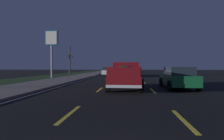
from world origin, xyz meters
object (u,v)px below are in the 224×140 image
at_px(bare_tree_far, 70,60).
at_px(pickup_truck, 126,75).
at_px(sedan_white, 108,71).
at_px(sedan_green, 178,78).
at_px(gas_price_sign, 52,42).
at_px(sedan_silver, 127,72).

bearing_deg(bare_tree_far, pickup_truck, -154.11).
distance_m(sedan_white, sedan_green, 19.81).
relative_size(gas_price_sign, bare_tree_far, 1.20).
bearing_deg(bare_tree_far, gas_price_sign, -175.73).
bearing_deg(sedan_white, sedan_silver, -132.16).
height_order(gas_price_sign, bare_tree_far, gas_price_sign).
bearing_deg(bare_tree_far, sedan_silver, -123.97).
distance_m(sedan_white, gas_price_sign, 10.59).
height_order(sedan_white, sedan_silver, same).
relative_size(sedan_white, sedan_silver, 1.01).
bearing_deg(sedan_white, gas_price_sign, 129.23).
bearing_deg(gas_price_sign, sedan_green, -130.67).
distance_m(sedan_silver, gas_price_sign, 12.01).
height_order(pickup_truck, sedan_silver, pickup_truck).
relative_size(sedan_white, bare_tree_far, 0.78).
xyz_separation_m(sedan_green, bare_tree_far, (23.38, 15.28, 2.12)).
distance_m(sedan_green, sedan_silver, 16.03).
bearing_deg(sedan_white, bare_tree_far, 59.76).
bearing_deg(pickup_truck, sedan_white, 9.78).
xyz_separation_m(pickup_truck, sedan_white, (19.03, 3.28, -0.20)).
xyz_separation_m(pickup_truck, bare_tree_far, (23.87, 11.59, 1.93)).
height_order(pickup_truck, gas_price_sign, gas_price_sign).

